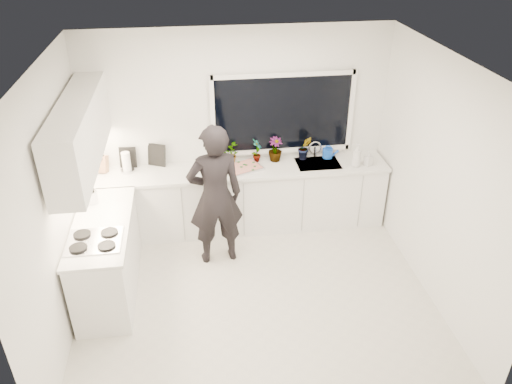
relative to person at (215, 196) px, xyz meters
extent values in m
cube|color=beige|center=(0.39, -0.76, -0.93)|extent=(4.00, 3.50, 0.02)
cube|color=white|center=(0.39, 1.00, 0.43)|extent=(4.00, 0.02, 2.70)
cube|color=white|center=(-1.62, -0.76, 0.43)|extent=(0.02, 3.50, 2.70)
cube|color=white|center=(2.40, -0.76, 0.43)|extent=(0.02, 3.50, 2.70)
cube|color=white|center=(0.39, -0.76, 1.79)|extent=(4.00, 3.50, 0.02)
cube|color=black|center=(0.99, 0.96, 0.63)|extent=(1.80, 0.02, 1.00)
cube|color=white|center=(0.39, 0.69, -0.48)|extent=(3.92, 0.58, 0.88)
cube|color=white|center=(-1.28, -0.41, -0.48)|extent=(0.58, 1.60, 0.88)
cube|color=silver|center=(0.39, 0.68, -0.02)|extent=(3.94, 0.62, 0.04)
cube|color=silver|center=(-1.28, -0.41, -0.02)|extent=(0.62, 1.60, 0.04)
cube|color=white|center=(-1.40, -0.06, 0.93)|extent=(0.34, 2.10, 0.70)
cube|color=silver|center=(1.44, 0.69, -0.05)|extent=(0.58, 0.42, 0.14)
cylinder|color=silver|center=(1.44, 0.89, 0.11)|extent=(0.03, 0.03, 0.22)
cube|color=black|center=(-1.30, -0.76, 0.02)|extent=(0.56, 0.48, 0.03)
imported|color=black|center=(0.00, 0.00, 0.00)|extent=(0.72, 0.52, 1.84)
cube|color=silver|center=(0.41, 0.66, 0.02)|extent=(0.57, 0.51, 0.03)
cube|color=red|center=(0.41, 0.66, 0.03)|extent=(0.52, 0.45, 0.01)
cylinder|color=blue|center=(1.61, 0.85, 0.07)|extent=(0.18, 0.18, 0.13)
cylinder|color=white|center=(-1.09, 0.79, 0.13)|extent=(0.12, 0.12, 0.26)
cube|color=olive|center=(-1.40, 0.83, 0.11)|extent=(0.16, 0.14, 0.22)
cylinder|color=silver|center=(-1.43, 0.04, 0.08)|extent=(0.17, 0.17, 0.16)
cube|color=black|center=(-1.08, 0.93, 0.14)|extent=(0.22, 0.04, 0.28)
cube|color=black|center=(-0.71, 0.93, 0.15)|extent=(0.24, 0.12, 0.30)
imported|color=#26662D|center=(0.26, 0.85, 0.14)|extent=(0.25, 0.27, 0.27)
imported|color=#26662D|center=(0.62, 0.85, 0.17)|extent=(0.17, 0.21, 0.33)
imported|color=#26662D|center=(0.87, 0.85, 0.17)|extent=(0.22, 0.22, 0.34)
imported|color=#26662D|center=(1.28, 0.85, 0.17)|extent=(0.18, 0.15, 0.33)
imported|color=#D8BF66|center=(1.91, 0.54, 0.16)|extent=(0.13, 0.13, 0.32)
imported|color=#D8BF66|center=(2.08, 0.54, 0.10)|extent=(0.12, 0.12, 0.20)
camera|label=1|loc=(-0.22, -5.17, 3.04)|focal=35.00mm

